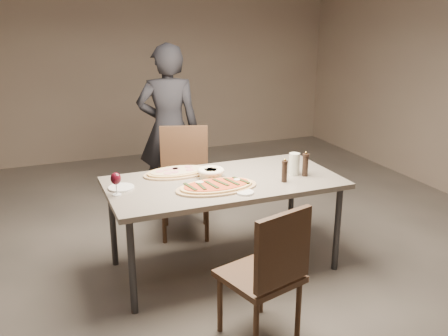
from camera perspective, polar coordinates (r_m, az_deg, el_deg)
name	(u,v)px	position (r m, az deg, el deg)	size (l,w,h in m)	color
room	(224,97)	(3.70, 0.00, 8.12)	(7.00, 7.00, 7.00)	#5D5750
dining_table	(224,187)	(3.89, 0.00, -2.20)	(1.80, 0.90, 0.75)	gray
zucchini_pizza	(217,186)	(3.69, -0.86, -2.11)	(0.63, 0.35, 0.05)	tan
ham_pizza	(177,172)	(4.02, -5.38, -0.48)	(0.55, 0.30, 0.04)	tan
bread_basket	(211,172)	(3.91, -1.51, -0.50)	(0.21, 0.21, 0.08)	beige
oil_dish	(245,192)	(3.60, 2.43, -2.81)	(0.13, 0.13, 0.01)	white
pepper_mill_left	(305,164)	(3.99, 9.28, 0.41)	(0.05, 0.05, 0.20)	black
pepper_mill_right	(285,171)	(3.83, 6.93, -0.33)	(0.05, 0.05, 0.19)	black
carafe	(294,164)	(4.01, 8.03, 0.45)	(0.09, 0.09, 0.18)	silver
wine_glass	(116,179)	(3.61, -12.26, -1.28)	(0.08, 0.08, 0.17)	silver
side_plate	(121,188)	(3.77, -11.65, -2.21)	(0.19, 0.19, 0.01)	white
chair_near	(269,269)	(3.10, 5.19, -11.40)	(0.53, 0.53, 0.92)	#442D1C
chair_far	(185,174)	(4.64, -4.53, -0.73)	(0.58, 0.58, 0.98)	#442D1C
diner	(169,129)	(5.08, -6.35, 4.41)	(0.62, 0.41, 1.71)	black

